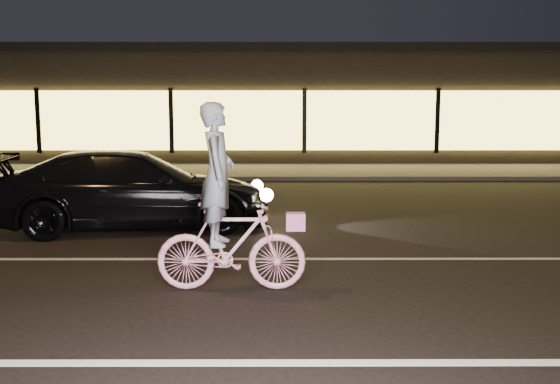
{
  "coord_description": "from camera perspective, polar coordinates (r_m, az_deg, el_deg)",
  "views": [
    {
      "loc": [
        -0.88,
        -6.36,
        2.09
      ],
      "look_at": [
        -0.86,
        0.6,
        1.13
      ],
      "focal_mm": 40.0,
      "sensor_mm": 36.0,
      "label": 1
    }
  ],
  "objects": [
    {
      "name": "ground",
      "position": [
        6.76,
        7.45,
        -10.22
      ],
      "size": [
        90.0,
        90.0,
        0.0
      ],
      "primitive_type": "plane",
      "color": "black",
      "rests_on": "ground"
    },
    {
      "name": "lane_stripe_near",
      "position": [
        5.36,
        9.63,
        -15.14
      ],
      "size": [
        60.0,
        0.12,
        0.01
      ],
      "primitive_type": "cube",
      "color": "silver",
      "rests_on": "ground"
    },
    {
      "name": "lane_stripe_far",
      "position": [
        8.66,
        5.71,
        -6.1
      ],
      "size": [
        60.0,
        0.1,
        0.01
      ],
      "primitive_type": "cube",
      "color": "gray",
      "rests_on": "ground"
    },
    {
      "name": "sidewalk",
      "position": [
        19.49,
        2.44,
        1.89
      ],
      "size": [
        30.0,
        4.0,
        0.12
      ],
      "primitive_type": "cube",
      "color": "#383533",
      "rests_on": "ground"
    },
    {
      "name": "storefront",
      "position": [
        25.35,
        1.86,
        8.0
      ],
      "size": [
        25.4,
        8.42,
        4.2
      ],
      "color": "black",
      "rests_on": "ground"
    },
    {
      "name": "cyclist",
      "position": [
        7.07,
        -4.81,
        -3.01
      ],
      "size": [
        1.7,
        0.58,
        2.14
      ],
      "rotation": [
        0.0,
        0.0,
        1.57
      ],
      "color": "#F93070",
      "rests_on": "ground"
    },
    {
      "name": "sedan",
      "position": [
        10.93,
        -13.23,
        0.2
      ],
      "size": [
        4.86,
        2.6,
        1.34
      ],
      "rotation": [
        0.0,
        0.0,
        1.73
      ],
      "color": "black",
      "rests_on": "ground"
    }
  ]
}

